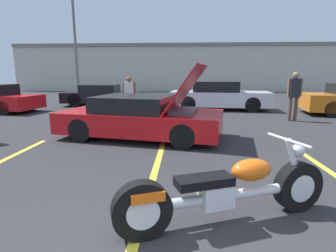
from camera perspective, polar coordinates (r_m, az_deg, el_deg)
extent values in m
cube|color=yellow|center=(4.05, -3.99, -13.52)|extent=(0.12, 5.39, 0.01)
cube|color=beige|center=(26.60, 3.27, 12.47)|extent=(32.00, 4.00, 4.40)
cube|color=slate|center=(26.72, 3.33, 16.87)|extent=(32.00, 4.20, 0.30)
cylinder|color=slate|center=(20.07, -19.53, 16.69)|extent=(0.18, 0.18, 7.54)
cylinder|color=black|center=(3.75, 26.43, -11.67)|extent=(0.65, 0.37, 0.63)
cylinder|color=black|center=(2.86, -5.71, -17.80)|extent=(0.65, 0.37, 0.63)
cylinder|color=silver|center=(3.75, 26.43, -11.67)|extent=(0.39, 0.28, 0.35)
cylinder|color=silver|center=(2.86, -5.71, -17.80)|extent=(0.39, 0.28, 0.35)
cylinder|color=silver|center=(3.17, 12.81, -14.61)|extent=(1.63, 0.71, 0.12)
cube|color=silver|center=(3.09, 10.36, -14.43)|extent=(0.42, 0.35, 0.28)
ellipsoid|color=orange|center=(3.22, 17.72, -9.10)|extent=(0.57, 0.44, 0.26)
cube|color=black|center=(2.95, 7.86, -11.77)|extent=(0.69, 0.47, 0.10)
cube|color=orange|center=(2.79, -4.75, -14.55)|extent=(0.40, 0.33, 0.10)
cylinder|color=silver|center=(3.57, 25.72, -7.19)|extent=(0.31, 0.17, 0.63)
cylinder|color=silver|center=(3.42, 24.66, -2.81)|extent=(0.28, 0.67, 0.04)
sphere|color=silver|center=(3.56, 26.52, -4.74)|extent=(0.16, 0.16, 0.16)
cylinder|color=silver|center=(3.11, 4.22, -16.14)|extent=(1.24, 0.54, 0.09)
cube|color=red|center=(7.10, -5.83, 1.05)|extent=(4.53, 2.70, 0.55)
cube|color=black|center=(7.09, -7.20, 4.92)|extent=(2.20, 2.06, 0.41)
cylinder|color=black|center=(5.97, 3.22, -2.25)|extent=(0.63, 0.33, 0.60)
cylinder|color=black|center=(7.61, 5.76, 0.69)|extent=(0.63, 0.33, 0.60)
cylinder|color=black|center=(6.97, -18.46, -0.85)|extent=(0.63, 0.33, 0.60)
cylinder|color=black|center=(8.41, -12.21, 1.51)|extent=(0.63, 0.33, 0.60)
cube|color=red|center=(6.67, 3.89, 8.05)|extent=(1.21, 1.90, 1.24)
cube|color=#4C4C51|center=(6.75, 3.45, 2.57)|extent=(0.79, 1.15, 0.28)
cylinder|color=black|center=(12.15, 32.24, 3.12)|extent=(0.68, 0.32, 0.65)
cylinder|color=black|center=(13.77, 29.88, 4.14)|extent=(0.68, 0.32, 0.65)
cube|color=black|center=(14.59, -13.85, 6.17)|extent=(4.15, 1.86, 0.53)
cube|color=black|center=(14.60, -14.57, 7.96)|extent=(1.89, 1.62, 0.39)
cylinder|color=black|center=(13.56, -9.49, 5.52)|extent=(0.71, 0.24, 0.70)
cylinder|color=black|center=(15.06, -8.36, 6.12)|extent=(0.71, 0.24, 0.70)
cylinder|color=black|center=(14.28, -19.60, 5.30)|extent=(0.71, 0.24, 0.70)
cylinder|color=black|center=(15.71, -17.59, 5.93)|extent=(0.71, 0.24, 0.70)
cube|color=silver|center=(12.79, 11.14, 5.88)|extent=(4.74, 2.14, 0.67)
cube|color=black|center=(12.74, 10.41, 8.47)|extent=(2.21, 1.73, 0.48)
cylinder|color=black|center=(12.21, 17.94, 4.43)|extent=(0.70, 0.28, 0.68)
cylinder|color=black|center=(13.67, 17.00, 5.18)|extent=(0.70, 0.28, 0.68)
cylinder|color=black|center=(12.10, 4.46, 4.89)|extent=(0.70, 0.28, 0.68)
cylinder|color=black|center=(13.57, 4.96, 5.59)|extent=(0.70, 0.28, 0.68)
cylinder|color=black|center=(12.79, -31.98, 3.36)|extent=(0.63, 0.31, 0.60)
cylinder|color=black|center=(13.90, -27.72, 4.29)|extent=(0.63, 0.31, 0.60)
cylinder|color=brown|center=(10.52, 25.02, 3.35)|extent=(0.12, 0.12, 0.85)
cylinder|color=brown|center=(10.59, 26.03, 3.31)|extent=(0.12, 0.12, 0.85)
cube|color=#26262D|center=(10.49, 25.89, 7.47)|extent=(0.36, 0.20, 0.68)
cylinder|color=#9E704C|center=(10.41, 24.78, 7.72)|extent=(0.08, 0.08, 0.61)
cylinder|color=#9E704C|center=(10.57, 27.02, 7.57)|extent=(0.08, 0.08, 0.61)
sphere|color=#9E704C|center=(10.48, 26.11, 9.94)|extent=(0.23, 0.23, 0.23)
cylinder|color=gray|center=(10.66, -8.85, 4.14)|extent=(0.12, 0.12, 0.77)
cylinder|color=gray|center=(10.62, -7.79, 4.15)|extent=(0.12, 0.12, 0.77)
cube|color=white|center=(10.58, -8.43, 7.84)|extent=(0.36, 0.20, 0.61)
cylinder|color=brown|center=(10.62, -9.61, 7.99)|extent=(0.08, 0.08, 0.55)
cylinder|color=brown|center=(10.53, -7.25, 8.03)|extent=(0.08, 0.08, 0.55)
sphere|color=brown|center=(10.56, -8.50, 10.05)|extent=(0.21, 0.21, 0.21)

